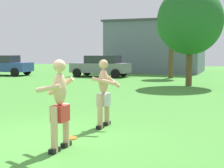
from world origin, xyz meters
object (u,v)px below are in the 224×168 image
Objects in this scene: player_in_gray at (104,92)px; tree_left_field at (190,21)px; car_gray_near_post at (101,66)px; car_blue_mid_lot at (3,65)px; frisbee at (70,138)px; tree_right_field at (171,29)px; player_near at (60,103)px.

tree_left_field is at bearing 86.83° from player_in_gray.
tree_left_field reaches higher than car_gray_near_post.
car_blue_mid_lot is (-7.86, -1.19, 0.00)m from car_gray_near_post.
frisbee is 0.07× the size of car_gray_near_post.
tree_left_field is at bearing -69.86° from tree_right_field.
tree_right_field reaches higher than car_gray_near_post.
car_gray_near_post is at bearing -173.85° from tree_right_field.
car_blue_mid_lot is 0.82× the size of tree_left_field.
player_in_gray reaches higher than car_gray_near_post.
frisbee is at bearing -94.02° from tree_left_field.
player_near is 2.10m from player_in_gray.
player_near reaches higher than car_blue_mid_lot.
car_gray_near_post is (-6.43, 15.82, -0.04)m from player_in_gray.
tree_right_field is at bearing 93.45° from frisbee.
frisbee is at bearing -86.55° from tree_right_field.
car_blue_mid_lot is (-14.29, 14.63, -0.04)m from player_in_gray.
car_gray_near_post is at bearing 146.15° from tree_left_field.
car_blue_mid_lot is 15.55m from tree_left_field.
tree_right_field is (12.97, 1.74, 2.64)m from car_blue_mid_lot.
car_gray_near_post is at bearing 112.13° from player_in_gray.
frisbee is at bearing -48.61° from car_blue_mid_lot.
player_in_gray is at bearing -85.38° from tree_right_field.
frisbee is at bearing 103.76° from player_near.
tree_right_field is at bearing 7.64° from car_blue_mid_lot.
player_near is 0.32× the size of tree_left_field.
tree_left_field is (0.67, 13.19, 2.62)m from player_near.
tree_left_field is at bearing -13.35° from car_blue_mid_lot.
player_near is 0.38× the size of car_blue_mid_lot.
player_near is at bearing -76.24° from frisbee.
car_blue_mid_lot is (-14.23, 16.73, -0.07)m from player_near.
frisbee is (-0.26, -1.29, -0.86)m from player_in_gray.
frisbee is 0.06× the size of tree_right_field.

